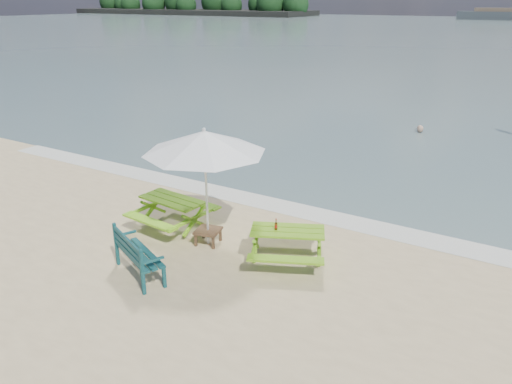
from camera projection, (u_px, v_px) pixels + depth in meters
The scene contains 9 objects.
foam_strip at pixel (274, 205), 14.07m from camera, with size 22.00×0.90×0.01m, color silver.
island_headland at pixel (189, 4), 173.84m from camera, with size 90.00×22.00×7.60m.
picnic_table_left at pixel (173, 214), 12.56m from camera, with size 1.82×1.99×0.79m.
picnic_table_right at pixel (287, 246), 10.96m from camera, with size 2.19×2.27×0.76m.
park_bench at pixel (140, 263), 10.41m from camera, with size 1.61×1.09×0.95m.
side_table at pixel (208, 236), 11.81m from camera, with size 0.67×0.67×0.36m.
patio_umbrella at pixel (204, 142), 10.97m from camera, with size 3.33×3.33×2.75m.
beer_bottle at pixel (276, 226), 10.80m from camera, with size 0.06×0.06×0.25m.
swimmer at pixel (418, 143), 21.84m from camera, with size 0.61×0.41×1.62m.
Camera 1 is at (6.28, -6.77, 5.46)m, focal length 35.00 mm.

